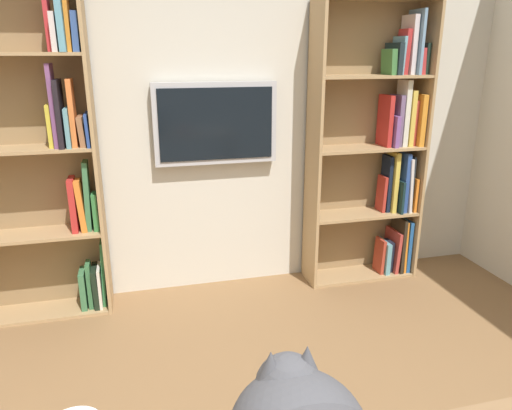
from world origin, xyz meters
TOP-DOWN VIEW (x-y plane):
  - wall_back at (0.00, -2.23)m, footprint 4.52×0.06m
  - bookshelf_left at (-1.27, -2.06)m, footprint 0.85×0.28m
  - bookshelf_right at (1.06, -2.07)m, footprint 0.93×0.28m
  - wall_mounted_tv at (-0.08, -2.15)m, footprint 0.84×0.07m

SIDE VIEW (x-z plane):
  - bookshelf_left at x=-1.27m, z-range -0.03..1.99m
  - bookshelf_right at x=1.06m, z-range 0.00..2.22m
  - wall_mounted_tv at x=-0.08m, z-range 0.94..1.49m
  - wall_back at x=0.00m, z-range 0.00..2.70m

